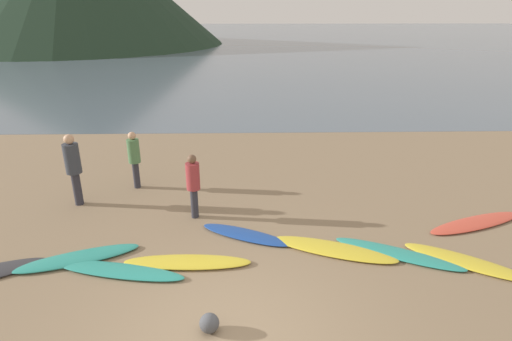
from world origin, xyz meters
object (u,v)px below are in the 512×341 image
object	(u,v)px
surfboard_4	(245,235)
person_1	(193,181)
surfboard_7	(466,262)
surfboard_2	(119,271)
person_2	(134,155)
surfboard_1	(77,258)
surfboard_6	(398,254)
person_0	(73,164)
beach_rock_near	(209,323)
surfboard_8	(476,223)
surfboard_5	(334,249)
surfboard_3	(187,262)

from	to	relation	value
surfboard_4	person_1	size ratio (longest dim) A/B	1.33
surfboard_7	surfboard_2	bearing A→B (deg)	-143.86
surfboard_4	person_2	xyz separation A→B (m)	(-2.93, 2.67, 0.88)
surfboard_1	surfboard_4	distance (m)	3.37
surfboard_1	surfboard_6	size ratio (longest dim) A/B	0.93
surfboard_1	person_0	size ratio (longest dim) A/B	1.29
person_0	beach_rock_near	bearing A→B (deg)	6.45
surfboard_7	person_1	size ratio (longest dim) A/B	1.49
surfboard_7	surfboard_1	bearing A→B (deg)	-147.34
surfboard_8	beach_rock_near	xyz separation A→B (m)	(-5.77, -3.19, 0.12)
person_2	person_1	bearing A→B (deg)	64.23
surfboard_2	surfboard_5	size ratio (longest dim) A/B	1.01
surfboard_2	surfboard_5	distance (m)	4.17
person_0	surfboard_5	bearing A→B (deg)	36.48
surfboard_7	surfboard_8	distance (m)	1.82
surfboard_2	beach_rock_near	xyz separation A→B (m)	(1.79, -1.54, 0.11)
surfboard_3	surfboard_4	bearing A→B (deg)	43.88
surfboard_3	beach_rock_near	distance (m)	1.87
person_1	person_2	xyz separation A→B (m)	(-1.76, 1.75, 0.01)
surfboard_6	person_1	xyz separation A→B (m)	(-4.19, 1.73, 0.87)
surfboard_6	surfboard_1	bearing A→B (deg)	-151.49
surfboard_2	beach_rock_near	size ratio (longest dim) A/B	8.37
surfboard_4	beach_rock_near	size ratio (longest dim) A/B	6.74
person_2	surfboard_8	bearing A→B (deg)	93.63
surfboard_1	person_0	xyz separation A→B (m)	(-0.86, 2.49, 1.02)
surfboard_2	person_0	xyz separation A→B (m)	(-1.79, 2.92, 1.02)
person_0	person_2	size ratio (longest dim) A/B	1.16
surfboard_5	person_1	bearing A→B (deg)	173.93
beach_rock_near	surfboard_3	bearing A→B (deg)	107.51
person_2	surfboard_3	bearing A→B (deg)	45.50
surfboard_1	surfboard_8	world-z (taller)	surfboard_1
surfboard_2	beach_rock_near	bearing A→B (deg)	-28.46
surfboard_3	person_1	world-z (taller)	person_1
person_0	surfboard_6	bearing A→B (deg)	38.57
surfboard_3	surfboard_2	bearing A→B (deg)	-167.03
surfboard_8	beach_rock_near	size ratio (longest dim) A/B	8.51
surfboard_2	surfboard_3	size ratio (longest dim) A/B	1.04
surfboard_6	person_0	world-z (taller)	person_0
surfboard_2	surfboard_7	world-z (taller)	surfboard_2
surfboard_5	person_2	world-z (taller)	person_2
surfboard_8	surfboard_5	bearing A→B (deg)	176.34
surfboard_1	beach_rock_near	size ratio (longest dim) A/B	7.68
surfboard_1	surfboard_5	xyz separation A→B (m)	(5.05, 0.19, -0.00)
surfboard_2	surfboard_7	xyz separation A→B (m)	(6.57, 0.13, -0.00)
surfboard_5	person_0	world-z (taller)	person_0
surfboard_5	surfboard_6	bearing A→B (deg)	12.97
surfboard_5	person_2	bearing A→B (deg)	166.51
surfboard_7	surfboard_8	size ratio (longest dim) A/B	0.89
surfboard_2	surfboard_3	world-z (taller)	surfboard_3
beach_rock_near	surfboard_8	bearing A→B (deg)	28.98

